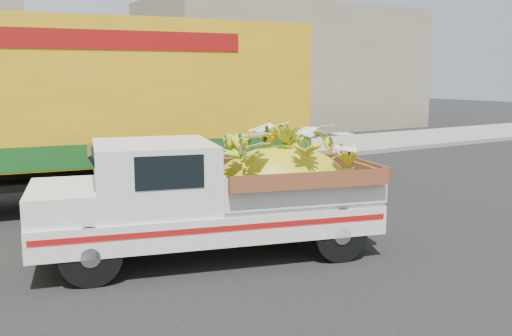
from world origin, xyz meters
TOP-DOWN VIEW (x-y plane):
  - ground at (0.00, 0.00)m, footprint 100.00×100.00m
  - curb at (0.00, 7.43)m, footprint 60.00×0.25m
  - sidewalk at (0.00, 9.53)m, footprint 60.00×4.00m
  - building_right at (14.00, 16.43)m, footprint 14.00×6.00m
  - pickup_truck at (1.47, 0.30)m, footprint 5.31×3.11m
  - semi_trailer at (-0.69, 4.98)m, footprint 12.07×4.36m

SIDE VIEW (x-z plane):
  - ground at x=0.00m, z-range 0.00..0.00m
  - sidewalk at x=0.00m, z-range 0.00..0.14m
  - curb at x=0.00m, z-range 0.00..0.15m
  - pickup_truck at x=1.47m, z-range 0.07..1.82m
  - semi_trailer at x=-0.69m, z-range 0.22..4.02m
  - building_right at x=14.00m, z-range 0.00..6.00m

